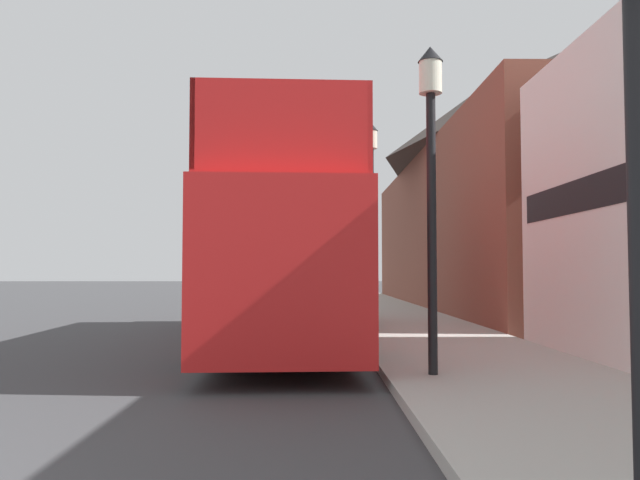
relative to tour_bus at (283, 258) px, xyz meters
name	(u,v)px	position (x,y,z in m)	size (l,w,h in m)	color
ground_plane	(194,312)	(-3.86, 10.18, -1.84)	(144.00, 144.00, 0.00)	#3D3D3F
sidewalk	(393,316)	(3.33, 7.18, -1.77)	(3.39, 108.00, 0.14)	#ADAAA3
brick_terrace_rear	(484,196)	(8.03, 12.78, 2.92)	(6.00, 24.97, 9.52)	brown
tour_bus	(283,258)	(0.00, 0.00, 0.00)	(2.94, 11.45, 4.16)	red
parked_car_ahead_of_bus	(309,297)	(0.53, 8.09, -1.20)	(1.84, 4.06, 1.37)	#9E9EA3
lamp_post_nearest	(431,146)	(2.29, -5.10, 1.46)	(0.35, 0.35, 4.58)	black
lamp_post_second	(371,187)	(2.13, 1.98, 1.84)	(0.35, 0.35, 5.20)	black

